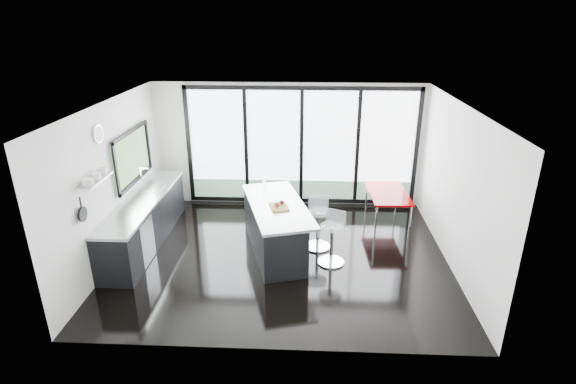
# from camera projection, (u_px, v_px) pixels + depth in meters

# --- Properties ---
(floor) EXTENTS (6.00, 5.00, 0.00)m
(floor) POSITION_uv_depth(u_px,v_px,m) (282.00, 255.00, 8.32)
(floor) COLOR black
(floor) RESTS_ON ground
(ceiling) EXTENTS (6.00, 5.00, 0.00)m
(ceiling) POSITION_uv_depth(u_px,v_px,m) (281.00, 104.00, 7.28)
(ceiling) COLOR white
(ceiling) RESTS_ON wall_back
(wall_back) EXTENTS (6.00, 0.09, 2.80)m
(wall_back) POSITION_uv_depth(u_px,v_px,m) (300.00, 152.00, 10.12)
(wall_back) COLOR silver
(wall_back) RESTS_ON ground
(wall_front) EXTENTS (6.00, 0.00, 2.80)m
(wall_front) POSITION_uv_depth(u_px,v_px,m) (269.00, 258.00, 5.48)
(wall_front) COLOR silver
(wall_front) RESTS_ON ground
(wall_left) EXTENTS (0.26, 5.00, 2.80)m
(wall_left) POSITION_uv_depth(u_px,v_px,m) (119.00, 168.00, 8.12)
(wall_left) COLOR silver
(wall_left) RESTS_ON ground
(wall_right) EXTENTS (0.00, 5.00, 2.80)m
(wall_right) POSITION_uv_depth(u_px,v_px,m) (456.00, 188.00, 7.66)
(wall_right) COLOR silver
(wall_right) RESTS_ON ground
(counter_cabinets) EXTENTS (0.69, 3.24, 1.36)m
(counter_cabinets) POSITION_uv_depth(u_px,v_px,m) (145.00, 221.00, 8.63)
(counter_cabinets) COLOR black
(counter_cabinets) RESTS_ON floor
(island) EXTENTS (1.56, 2.46, 1.21)m
(island) POSITION_uv_depth(u_px,v_px,m) (274.00, 227.00, 8.35)
(island) COLOR black
(island) RESTS_ON floor
(bar_stool_near) EXTENTS (0.63, 0.63, 0.75)m
(bar_stool_near) POSITION_uv_depth(u_px,v_px,m) (332.00, 244.00, 7.93)
(bar_stool_near) COLOR silver
(bar_stool_near) RESTS_ON floor
(bar_stool_far) EXTENTS (0.50, 0.50, 0.78)m
(bar_stool_far) POSITION_uv_depth(u_px,v_px,m) (318.00, 229.00, 8.46)
(bar_stool_far) COLOR silver
(bar_stool_far) RESTS_ON floor
(red_table) EXTENTS (0.82, 1.38, 0.72)m
(red_table) POSITION_uv_depth(u_px,v_px,m) (387.00, 208.00, 9.43)
(red_table) COLOR #840203
(red_table) RESTS_ON floor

